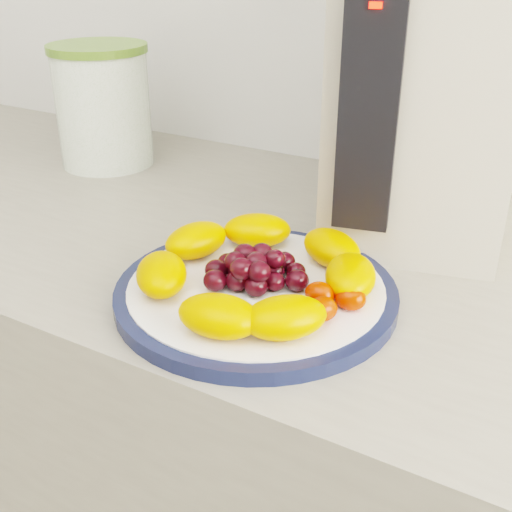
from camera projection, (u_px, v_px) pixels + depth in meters
The scene contains 10 objects.
counter at pixel (256, 488), 1.02m from camera, with size 3.50×0.60×0.90m, color gray.
cabinet_face at pixel (256, 502), 1.03m from camera, with size 3.48×0.58×0.84m, color olive.
plate_rim at pixel (256, 293), 0.66m from camera, with size 0.29×0.29×0.01m, color #131B3B.
plate_face at pixel (256, 292), 0.66m from camera, with size 0.26×0.26×0.02m, color white.
canister at pixel (104, 110), 1.01m from camera, with size 0.15×0.15×0.18m, color #3E6C1D.
canister_lid at pixel (97, 48), 0.97m from camera, with size 0.15×0.15×0.01m, color olive.
appliance_body at pixel (427, 88), 0.76m from camera, with size 0.20×0.28×0.35m, color #B3AB97.
appliance_panel at pixel (369, 109), 0.65m from camera, with size 0.06×0.02×0.26m, color black.
appliance_led at pixel (376, 5), 0.59m from camera, with size 0.01×0.01×0.01m, color #FF0C05.
fruit_plate at pixel (259, 270), 0.65m from camera, with size 0.25×0.25×0.04m.
Camera 1 is at (0.37, 0.56, 1.24)m, focal length 45.00 mm.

